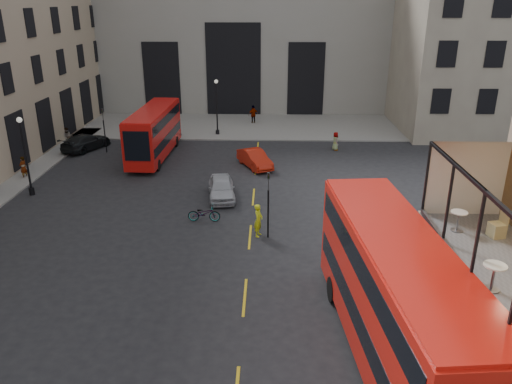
{
  "coord_description": "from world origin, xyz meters",
  "views": [
    {
      "loc": [
        -0.98,
        -12.96,
        12.43
      ],
      "look_at": [
        -1.64,
        11.22,
        3.0
      ],
      "focal_mm": 35.0,
      "sensor_mm": 36.0,
      "label": 1
    }
  ],
  "objects_px": {
    "traffic_light_far": "(104,125)",
    "cafe_table_far": "(459,218)",
    "bus_far": "(154,130)",
    "cyclist": "(258,220)",
    "car_b": "(255,159)",
    "pedestrian_d": "(335,141)",
    "street_lamp_a": "(26,161)",
    "street_lamp_b": "(217,111)",
    "bicycle": "(204,213)",
    "car_a": "(221,188)",
    "cafe_chair_d": "(497,229)",
    "traffic_light_near": "(268,197)",
    "pedestrian_b": "(176,133)",
    "pedestrian_a": "(68,137)",
    "car_c": "(86,142)",
    "bus_near": "(396,296)",
    "cafe_table_mid": "(494,273)",
    "pedestrian_e": "(23,167)",
    "pedestrian_c": "(253,115)"
  },
  "relations": [
    {
      "from": "traffic_light_far",
      "to": "cafe_table_far",
      "type": "distance_m",
      "value": 32.27
    },
    {
      "from": "bus_far",
      "to": "cyclist",
      "type": "height_order",
      "value": "bus_far"
    },
    {
      "from": "car_b",
      "to": "cafe_table_far",
      "type": "xyz_separation_m",
      "value": [
        7.92,
        -20.85,
        4.41
      ]
    },
    {
      "from": "pedestrian_d",
      "to": "cafe_table_far",
      "type": "relative_size",
      "value": 2.17
    },
    {
      "from": "street_lamp_a",
      "to": "street_lamp_b",
      "type": "xyz_separation_m",
      "value": [
        11.0,
        16.0,
        0.0
      ]
    },
    {
      "from": "street_lamp_b",
      "to": "bicycle",
      "type": "relative_size",
      "value": 2.77
    },
    {
      "from": "street_lamp_a",
      "to": "cafe_table_far",
      "type": "xyz_separation_m",
      "value": [
        22.82,
        -14.51,
        2.7
      ]
    },
    {
      "from": "car_a",
      "to": "cafe_chair_d",
      "type": "bearing_deg",
      "value": -60.56
    },
    {
      "from": "traffic_light_near",
      "to": "pedestrian_d",
      "type": "relative_size",
      "value": 2.37
    },
    {
      "from": "street_lamp_a",
      "to": "pedestrian_b",
      "type": "height_order",
      "value": "street_lamp_a"
    },
    {
      "from": "pedestrian_d",
      "to": "car_a",
      "type": "bearing_deg",
      "value": 128.28
    },
    {
      "from": "traffic_light_near",
      "to": "pedestrian_a",
      "type": "height_order",
      "value": "traffic_light_near"
    },
    {
      "from": "car_c",
      "to": "bicycle",
      "type": "bearing_deg",
      "value": 152.64
    },
    {
      "from": "cafe_table_far",
      "to": "cafe_chair_d",
      "type": "relative_size",
      "value": 0.77
    },
    {
      "from": "traffic_light_far",
      "to": "car_b",
      "type": "height_order",
      "value": "traffic_light_far"
    },
    {
      "from": "car_c",
      "to": "pedestrian_a",
      "type": "height_order",
      "value": "pedestrian_a"
    },
    {
      "from": "car_b",
      "to": "car_c",
      "type": "xyz_separation_m",
      "value": [
        -14.9,
        4.41,
        0.02
      ]
    },
    {
      "from": "cafe_chair_d",
      "to": "bus_near",
      "type": "bearing_deg",
      "value": -163.96
    },
    {
      "from": "bus_far",
      "to": "cafe_table_mid",
      "type": "height_order",
      "value": "cafe_table_mid"
    },
    {
      "from": "bus_near",
      "to": "car_b",
      "type": "bearing_deg",
      "value": 104.09
    },
    {
      "from": "bicycle",
      "to": "pedestrian_a",
      "type": "xyz_separation_m",
      "value": [
        -14.19,
        15.81,
        0.34
      ]
    },
    {
      "from": "pedestrian_d",
      "to": "cafe_chair_d",
      "type": "relative_size",
      "value": 1.67
    },
    {
      "from": "street_lamp_b",
      "to": "cafe_table_far",
      "type": "bearing_deg",
      "value": -68.83
    },
    {
      "from": "street_lamp_b",
      "to": "bus_near",
      "type": "height_order",
      "value": "street_lamp_b"
    },
    {
      "from": "pedestrian_b",
      "to": "pedestrian_e",
      "type": "xyz_separation_m",
      "value": [
        -9.41,
        -10.25,
        -0.02
      ]
    },
    {
      "from": "street_lamp_a",
      "to": "pedestrian_c",
      "type": "relative_size",
      "value": 2.72
    },
    {
      "from": "street_lamp_a",
      "to": "cafe_chair_d",
      "type": "relative_size",
      "value": 5.56
    },
    {
      "from": "street_lamp_b",
      "to": "pedestrian_a",
      "type": "relative_size",
      "value": 3.17
    },
    {
      "from": "pedestrian_c",
      "to": "cafe_table_mid",
      "type": "distance_m",
      "value": 40.29
    },
    {
      "from": "street_lamp_a",
      "to": "cafe_chair_d",
      "type": "distance_m",
      "value": 28.42
    },
    {
      "from": "cafe_table_far",
      "to": "car_a",
      "type": "bearing_deg",
      "value": 124.8
    },
    {
      "from": "bus_near",
      "to": "bus_far",
      "type": "height_order",
      "value": "bus_near"
    },
    {
      "from": "cafe_table_mid",
      "to": "bus_near",
      "type": "bearing_deg",
      "value": 128.47
    },
    {
      "from": "pedestrian_d",
      "to": "pedestrian_e",
      "type": "bearing_deg",
      "value": 94.71
    },
    {
      "from": "bus_near",
      "to": "cyclist",
      "type": "xyz_separation_m",
      "value": [
        -5.04,
        10.16,
        -1.82
      ]
    },
    {
      "from": "bus_near",
      "to": "pedestrian_b",
      "type": "height_order",
      "value": "bus_near"
    },
    {
      "from": "cyclist",
      "to": "pedestrian_a",
      "type": "height_order",
      "value": "cyclist"
    },
    {
      "from": "traffic_light_near",
      "to": "cyclist",
      "type": "bearing_deg",
      "value": 161.34
    },
    {
      "from": "bus_near",
      "to": "car_b",
      "type": "height_order",
      "value": "bus_near"
    },
    {
      "from": "traffic_light_far",
      "to": "bus_far",
      "type": "distance_m",
      "value": 4.72
    },
    {
      "from": "bus_far",
      "to": "cafe_chair_d",
      "type": "height_order",
      "value": "cafe_chair_d"
    },
    {
      "from": "cyclist",
      "to": "pedestrian_c",
      "type": "distance_m",
      "value": 26.65
    },
    {
      "from": "traffic_light_near",
      "to": "car_b",
      "type": "relative_size",
      "value": 0.92
    },
    {
      "from": "traffic_light_near",
      "to": "traffic_light_far",
      "type": "bearing_deg",
      "value": 131.19
    },
    {
      "from": "bus_near",
      "to": "car_c",
      "type": "relative_size",
      "value": 2.58
    },
    {
      "from": "bus_near",
      "to": "bicycle",
      "type": "xyz_separation_m",
      "value": [
        -8.31,
        12.01,
        -2.26
      ]
    },
    {
      "from": "street_lamp_b",
      "to": "cyclist",
      "type": "height_order",
      "value": "street_lamp_b"
    },
    {
      "from": "car_c",
      "to": "cafe_table_mid",
      "type": "xyz_separation_m",
      "value": [
        22.45,
        -29.17,
        4.43
      ]
    },
    {
      "from": "bus_far",
      "to": "car_c",
      "type": "relative_size",
      "value": 2.1
    },
    {
      "from": "bus_near",
      "to": "car_b",
      "type": "relative_size",
      "value": 3.04
    }
  ]
}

